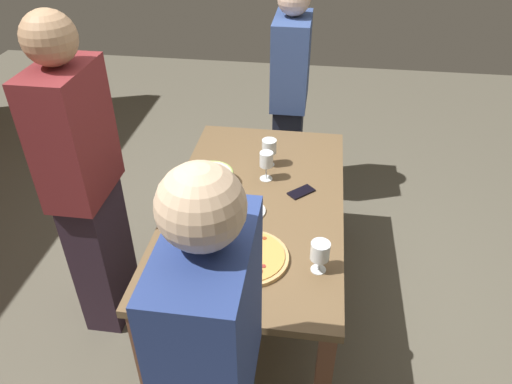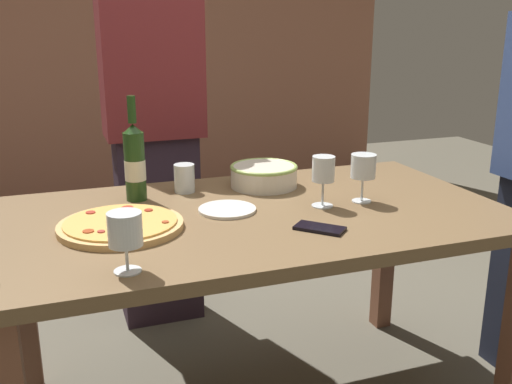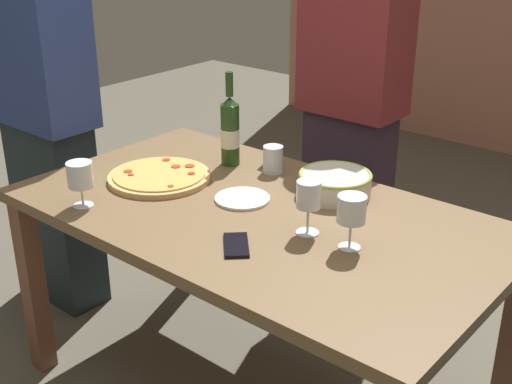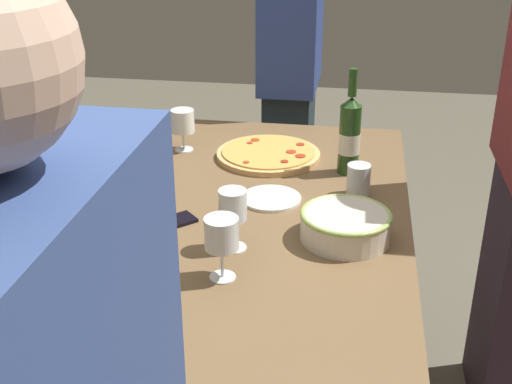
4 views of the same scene
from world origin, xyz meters
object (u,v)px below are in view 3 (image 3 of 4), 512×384
at_px(wine_bottle, 230,130).
at_px(cell_phone, 236,245).
at_px(wine_glass_far_left, 80,176).
at_px(dining_table, 256,236).
at_px(wine_glass_near_pizza, 351,212).
at_px(serving_bowl, 335,183).
at_px(side_plate, 242,199).
at_px(wine_glass_by_bottle, 309,198).
at_px(cup_amber, 273,159).
at_px(pizza, 159,176).
at_px(person_guest_left, 352,105).
at_px(person_host, 45,118).

relative_size(wine_bottle, cell_phone, 2.46).
bearing_deg(cell_phone, wine_glass_far_left, 147.00).
distance_m(dining_table, wine_glass_near_pizza, 0.43).
xyz_separation_m(dining_table, serving_bowl, (0.13, 0.26, 0.14)).
height_order(dining_table, side_plate, side_plate).
distance_m(serving_bowl, cell_phone, 0.49).
distance_m(wine_glass_by_bottle, wine_glass_far_left, 0.75).
height_order(wine_glass_far_left, cell_phone, wine_glass_far_left).
distance_m(cup_amber, cell_phone, 0.59).
relative_size(wine_glass_near_pizza, cell_phone, 1.13).
relative_size(pizza, wine_glass_by_bottle, 2.17).
relative_size(dining_table, wine_glass_far_left, 10.53).
xyz_separation_m(serving_bowl, cell_phone, (-0.01, -0.49, -0.04)).
distance_m(wine_glass_by_bottle, cell_phone, 0.25).
bearing_deg(person_guest_left, cup_amber, -10.98).
height_order(pizza, serving_bowl, serving_bowl).
bearing_deg(side_plate, person_host, -176.79).
distance_m(dining_table, wine_glass_far_left, 0.60).
relative_size(dining_table, person_host, 0.96).
xyz_separation_m(pizza, person_host, (-0.69, -0.00, 0.08)).
distance_m(wine_bottle, side_plate, 0.36).
xyz_separation_m(serving_bowl, cup_amber, (-0.29, 0.03, 0.01)).
bearing_deg(cup_amber, person_host, -161.47).
distance_m(serving_bowl, wine_glass_far_left, 0.84).
bearing_deg(person_host, dining_table, 0.00).
height_order(cell_phone, person_guest_left, person_guest_left).
distance_m(wine_bottle, wine_glass_near_pizza, 0.76).
relative_size(dining_table, wine_glass_by_bottle, 9.49).
bearing_deg(wine_glass_by_bottle, dining_table, 173.56).
bearing_deg(serving_bowl, person_guest_left, 117.99).
xyz_separation_m(wine_bottle, wine_glass_far_left, (-0.11, -0.59, -0.03)).
bearing_deg(cup_amber, person_guest_left, 90.83).
distance_m(dining_table, person_guest_left, 0.87).
distance_m(wine_glass_near_pizza, cup_amber, 0.63).
relative_size(wine_bottle, person_host, 0.21).
bearing_deg(wine_bottle, dining_table, -36.88).
xyz_separation_m(wine_glass_by_bottle, side_plate, (-0.31, 0.06, -0.11)).
relative_size(pizza, wine_glass_far_left, 2.41).
relative_size(cup_amber, person_guest_left, 0.06).
height_order(pizza, wine_glass_near_pizza, wine_glass_near_pizza).
bearing_deg(pizza, wine_glass_near_pizza, 0.07).
relative_size(wine_glass_far_left, cup_amber, 1.51).
height_order(wine_bottle, wine_glass_far_left, wine_bottle).
bearing_deg(cell_phone, wine_bottle, 89.42).
distance_m(wine_glass_near_pizza, person_host, 1.49).
bearing_deg(cup_amber, side_plate, -73.30).
bearing_deg(wine_glass_by_bottle, cell_phone, -117.79).
relative_size(wine_glass_far_left, cell_phone, 1.06).
height_order(pizza, person_host, person_host).
bearing_deg(wine_glass_near_pizza, person_host, -179.93).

